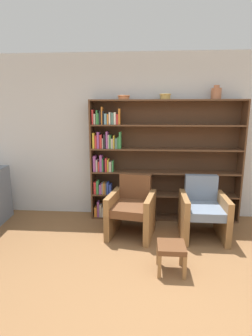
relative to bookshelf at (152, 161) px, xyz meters
name	(u,v)px	position (x,y,z in m)	size (l,w,h in m)	color
ground_plane	(173,313)	(0.15, -2.24, -1.00)	(24.00, 24.00, 0.00)	brown
wall_back	(162,138)	(0.15, 0.17, 0.37)	(12.00, 0.06, 2.75)	silver
bookshelf	(152,161)	(0.00, 0.00, 0.00)	(2.47, 0.30, 2.00)	brown
bowl_cream	(124,97)	(-0.48, -0.02, 1.04)	(0.20, 0.20, 0.07)	#C67547
bowl_copper	(165,96)	(0.18, -0.02, 1.05)	(0.18, 0.18, 0.09)	tan
vase_tall	(216,93)	(0.96, -0.02, 1.09)	(0.16, 0.16, 0.21)	#A36647
armchair_leather	(132,208)	(-0.31, -0.65, -0.60)	(0.75, 0.78, 0.87)	olive
armchair_cushioned	(203,210)	(0.73, -0.65, -0.60)	(0.65, 0.69, 0.87)	olive
footstool	(171,250)	(0.19, -1.58, -0.73)	(0.31, 0.31, 0.34)	olive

